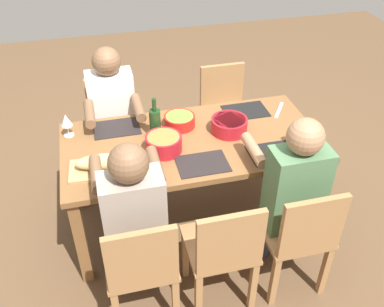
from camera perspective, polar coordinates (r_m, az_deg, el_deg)
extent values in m
plane|color=brown|center=(3.41, 0.00, -8.52)|extent=(8.00, 8.00, 0.00)
cube|color=brown|center=(2.94, 0.00, 1.42)|extent=(1.74, 0.86, 0.04)
cube|color=brown|center=(3.67, 10.90, 1.67)|extent=(0.07, 0.07, 0.70)
cube|color=brown|center=(3.41, -14.87, -2.13)|extent=(0.07, 0.07, 0.70)
cube|color=brown|center=(3.17, 16.09, -5.82)|extent=(0.07, 0.07, 0.70)
cube|color=brown|center=(2.86, -14.35, -11.20)|extent=(0.07, 0.07, 0.70)
cube|color=#9E7044|center=(2.79, 13.14, -9.75)|extent=(0.40, 0.40, 0.03)
cube|color=#9E7044|center=(2.53, 15.53, -9.25)|extent=(0.38, 0.04, 0.40)
cube|color=#9E7044|center=(3.00, 8.19, -11.14)|extent=(0.04, 0.04, 0.42)
cube|color=#9E7044|center=(3.12, 14.12, -9.79)|extent=(0.04, 0.04, 0.42)
cube|color=#9E7044|center=(2.80, 10.73, -16.07)|extent=(0.04, 0.04, 0.42)
cube|color=#9E7044|center=(2.93, 17.04, -14.37)|extent=(0.04, 0.04, 0.42)
cylinder|color=#2D2D38|center=(3.05, 9.48, -9.96)|extent=(0.11, 0.11, 0.45)
cylinder|color=#2D2D38|center=(3.10, 12.25, -9.35)|extent=(0.11, 0.11, 0.45)
cube|color=#4C724C|center=(2.63, 13.45, -4.51)|extent=(0.34, 0.20, 0.55)
cylinder|color=#9E7251|center=(2.69, 8.14, 0.46)|extent=(0.07, 0.30, 0.07)
cylinder|color=#9E7251|center=(2.82, 14.61, 1.44)|extent=(0.07, 0.30, 0.07)
sphere|color=#9E7251|center=(2.41, 14.67, 2.12)|extent=(0.21, 0.21, 0.21)
cube|color=#9E7044|center=(3.59, -10.03, 2.64)|extent=(0.40, 0.40, 0.03)
cube|color=#9E7044|center=(3.64, -10.68, 6.96)|extent=(0.38, 0.04, 0.40)
cube|color=#9E7044|center=(3.60, -6.70, -1.42)|extent=(0.04, 0.04, 0.42)
cube|color=#9E7044|center=(3.59, -12.07, -2.21)|extent=(0.04, 0.04, 0.42)
cube|color=#9E7044|center=(3.87, -7.45, 1.60)|extent=(0.04, 0.04, 0.42)
cube|color=#9E7044|center=(3.86, -12.44, 0.87)|extent=(0.04, 0.04, 0.42)
cylinder|color=#2D2D38|center=(3.54, -8.03, -1.96)|extent=(0.11, 0.11, 0.45)
cylinder|color=#2D2D38|center=(3.54, -10.59, -2.34)|extent=(0.11, 0.11, 0.45)
cube|color=white|center=(3.39, -10.43, 6.11)|extent=(0.34, 0.20, 0.55)
cylinder|color=brown|center=(3.11, -7.07, 6.03)|extent=(0.07, 0.30, 0.07)
cylinder|color=brown|center=(3.10, -13.31, 5.14)|extent=(0.07, 0.30, 0.07)
sphere|color=brown|center=(3.22, -11.16, 11.77)|extent=(0.21, 0.21, 0.21)
cube|color=#9E7044|center=(2.65, 3.59, -11.81)|extent=(0.40, 0.40, 0.03)
cube|color=#9E7044|center=(2.37, 5.09, -11.58)|extent=(0.38, 0.04, 0.40)
cube|color=#9E7044|center=(2.89, -0.89, -12.95)|extent=(0.04, 0.04, 0.42)
cube|color=#9E7044|center=(2.96, 5.66, -11.67)|extent=(0.04, 0.04, 0.42)
cube|color=#9E7044|center=(2.69, 0.86, -18.31)|extent=(0.04, 0.04, 0.42)
cube|color=#9E7044|center=(2.76, 8.00, -16.74)|extent=(0.04, 0.04, 0.42)
cube|color=#9E7044|center=(3.75, 4.62, 4.64)|extent=(0.40, 0.40, 0.03)
cube|color=#9E7044|center=(3.79, 3.93, 8.79)|extent=(0.38, 0.04, 0.40)
cube|color=#9E7044|center=(3.79, 7.69, 0.74)|extent=(0.04, 0.04, 0.42)
cube|color=#9E7044|center=(3.69, 2.75, -0.01)|extent=(0.04, 0.04, 0.42)
cube|color=#9E7044|center=(4.05, 6.03, 3.48)|extent=(0.04, 0.04, 0.42)
cube|color=#9E7044|center=(3.96, 1.37, 2.85)|extent=(0.04, 0.04, 0.42)
cube|color=#9E7044|center=(2.58, -6.88, -13.67)|extent=(0.40, 0.40, 0.03)
cube|color=#9E7044|center=(2.30, -6.58, -13.69)|extent=(0.38, 0.04, 0.40)
cube|color=#9E7044|center=(2.86, -10.53, -14.50)|extent=(0.04, 0.04, 0.42)
cube|color=#9E7044|center=(2.88, -3.63, -13.43)|extent=(0.04, 0.04, 0.42)
cube|color=#9E7044|center=(2.67, -2.15, -18.88)|extent=(0.04, 0.04, 0.42)
cylinder|color=#2D2D38|center=(2.89, -8.84, -13.33)|extent=(0.11, 0.11, 0.45)
cylinder|color=#2D2D38|center=(2.89, -5.63, -12.83)|extent=(0.11, 0.11, 0.45)
cube|color=gray|center=(2.41, -7.59, -8.22)|extent=(0.34, 0.20, 0.55)
cylinder|color=brown|center=(2.53, -12.45, -2.63)|extent=(0.07, 0.30, 0.07)
cylinder|color=brown|center=(2.55, -4.86, -1.51)|extent=(0.07, 0.30, 0.07)
sphere|color=brown|center=(2.17, -8.36, -1.28)|extent=(0.21, 0.21, 0.21)
cylinder|color=#B21923|center=(2.81, -3.74, 1.29)|extent=(0.24, 0.24, 0.11)
cylinder|color=orange|center=(2.79, -3.77, 1.89)|extent=(0.21, 0.21, 0.04)
cylinder|color=#B21923|center=(3.00, 4.90, 3.72)|extent=(0.25, 0.25, 0.10)
cylinder|color=beige|center=(2.98, 4.93, 4.23)|extent=(0.22, 0.22, 0.03)
cylinder|color=red|center=(3.06, -1.64, 4.29)|extent=(0.22, 0.22, 0.08)
cylinder|color=#669E33|center=(3.04, -1.65, 4.72)|extent=(0.19, 0.19, 0.03)
cube|color=tan|center=(2.72, -11.66, -1.96)|extent=(0.42, 0.25, 0.02)
ellipsoid|color=tan|center=(2.69, -11.80, -1.04)|extent=(0.33, 0.13, 0.09)
cylinder|color=#193819|center=(2.93, -4.85, 3.94)|extent=(0.08, 0.08, 0.20)
cylinder|color=#193819|center=(2.85, -5.00, 6.39)|extent=(0.03, 0.03, 0.09)
cylinder|color=brown|center=(2.89, 15.06, 2.47)|extent=(0.06, 0.06, 0.22)
cylinder|color=silver|center=(3.09, -15.82, 2.35)|extent=(0.07, 0.07, 0.01)
cylinder|color=silver|center=(3.07, -15.94, 2.98)|extent=(0.01, 0.01, 0.07)
cone|color=silver|center=(3.03, -16.19, 4.23)|extent=(0.08, 0.08, 0.08)
cube|color=black|center=(2.86, 10.66, 0.09)|extent=(0.32, 0.23, 0.01)
cube|color=black|center=(3.09, -9.86, 3.31)|extent=(0.32, 0.23, 0.01)
cube|color=black|center=(2.72, 1.38, -1.37)|extent=(0.32, 0.23, 0.01)
cube|color=black|center=(3.27, 7.03, 5.56)|extent=(0.32, 0.23, 0.01)
cube|color=silver|center=(3.31, 11.35, 5.60)|extent=(0.15, 0.20, 0.01)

